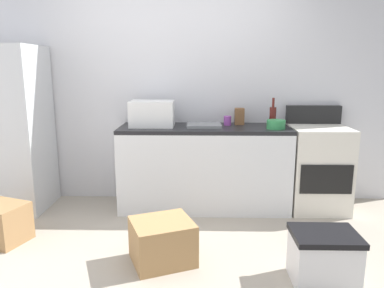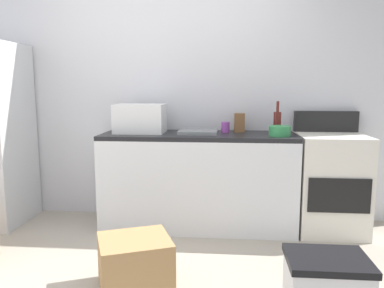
# 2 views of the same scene
# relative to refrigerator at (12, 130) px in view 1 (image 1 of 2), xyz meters

# --- Properties ---
(ground_plane) EXTENTS (6.00, 6.00, 0.00)m
(ground_plane) POSITION_rel_refrigerator_xyz_m (1.75, -1.15, -0.87)
(ground_plane) COLOR #9E9384
(wall_back) EXTENTS (5.00, 0.10, 2.60)m
(wall_back) POSITION_rel_refrigerator_xyz_m (1.75, 0.40, 0.43)
(wall_back) COLOR silver
(wall_back) RESTS_ON ground_plane
(kitchen_counter) EXTENTS (1.80, 0.60, 0.90)m
(kitchen_counter) POSITION_rel_refrigerator_xyz_m (2.05, 0.05, -0.42)
(kitchen_counter) COLOR silver
(kitchen_counter) RESTS_ON ground_plane
(refrigerator) EXTENTS (0.68, 0.66, 1.74)m
(refrigerator) POSITION_rel_refrigerator_xyz_m (0.00, 0.00, 0.00)
(refrigerator) COLOR silver
(refrigerator) RESTS_ON ground_plane
(stove_oven) EXTENTS (0.60, 0.61, 1.10)m
(stove_oven) POSITION_rel_refrigerator_xyz_m (3.27, 0.06, -0.40)
(stove_oven) COLOR silver
(stove_oven) RESTS_ON ground_plane
(microwave) EXTENTS (0.46, 0.34, 0.27)m
(microwave) POSITION_rel_refrigerator_xyz_m (1.49, 0.08, 0.16)
(microwave) COLOR white
(microwave) RESTS_ON kitchen_counter
(sink_basin) EXTENTS (0.36, 0.32, 0.03)m
(sink_basin) POSITION_rel_refrigerator_xyz_m (2.05, 0.06, 0.04)
(sink_basin) COLOR slate
(sink_basin) RESTS_ON kitchen_counter
(wine_bottle) EXTENTS (0.07, 0.07, 0.30)m
(wine_bottle) POSITION_rel_refrigerator_xyz_m (2.78, 0.13, 0.14)
(wine_bottle) COLOR #591E19
(wine_bottle) RESTS_ON kitchen_counter
(coffee_mug) EXTENTS (0.08, 0.08, 0.10)m
(coffee_mug) POSITION_rel_refrigerator_xyz_m (2.30, 0.16, 0.08)
(coffee_mug) COLOR purple
(coffee_mug) RESTS_ON kitchen_counter
(knife_block) EXTENTS (0.10, 0.10, 0.18)m
(knife_block) POSITION_rel_refrigerator_xyz_m (2.44, 0.21, 0.12)
(knife_block) COLOR brown
(knife_block) RESTS_ON kitchen_counter
(mixing_bowl) EXTENTS (0.19, 0.19, 0.09)m
(mixing_bowl) POSITION_rel_refrigerator_xyz_m (2.78, -0.06, 0.07)
(mixing_bowl) COLOR #338C4C
(mixing_bowl) RESTS_ON kitchen_counter
(cardboard_box_large) EXTENTS (0.58, 0.55, 0.34)m
(cardboard_box_large) POSITION_rel_refrigerator_xyz_m (1.71, -1.12, -0.70)
(cardboard_box_large) COLOR #A37A4C
(cardboard_box_large) RESTS_ON ground_plane
(cardboard_box_medium) EXTENTS (0.49, 0.45, 0.34)m
(cardboard_box_medium) POSITION_rel_refrigerator_xyz_m (0.26, -0.81, -0.70)
(cardboard_box_medium) COLOR olive
(cardboard_box_medium) RESTS_ON ground_plane
(storage_bin) EXTENTS (0.46, 0.36, 0.38)m
(storage_bin) POSITION_rel_refrigerator_xyz_m (2.89, -1.38, -0.68)
(storage_bin) COLOR silver
(storage_bin) RESTS_ON ground_plane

